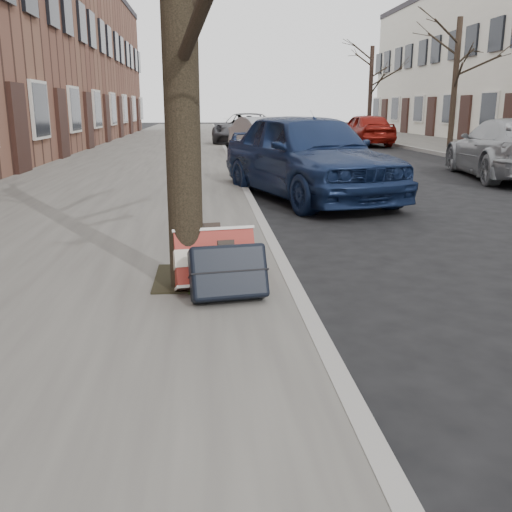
{
  "coord_description": "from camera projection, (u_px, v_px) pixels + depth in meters",
  "views": [
    {
      "loc": [
        -1.96,
        -3.58,
        1.56
      ],
      "look_at": [
        -1.58,
        0.8,
        0.41
      ],
      "focal_mm": 40.0,
      "sensor_mm": 36.0,
      "label": 1
    }
  ],
  "objects": [
    {
      "name": "car_near_mid",
      "position": [
        266.0,
        138.0,
        18.09
      ],
      "size": [
        2.29,
        4.08,
        1.27
      ],
      "primitive_type": "imported",
      "rotation": [
        0.0,
        0.0,
        0.26
      ],
      "color": "#A4A6AC",
      "rests_on": "ground"
    },
    {
      "name": "tree_far_c",
      "position": [
        370.0,
        91.0,
        31.51
      ],
      "size": [
        0.23,
        0.23,
        4.69
      ],
      "primitive_type": "cylinder",
      "color": "black",
      "rests_on": "far_sidewalk"
    },
    {
      "name": "car_far_back",
      "position": [
        365.0,
        129.0,
        23.89
      ],
      "size": [
        1.79,
        4.01,
        1.34
      ],
      "primitive_type": "imported",
      "rotation": [
        0.0,
        0.0,
        3.2
      ],
      "color": "maroon",
      "rests_on": "ground"
    },
    {
      "name": "suitcase_navy",
      "position": [
        228.0,
        272.0,
        4.33
      ],
      "size": [
        0.63,
        0.43,
        0.46
      ],
      "primitive_type": "cube",
      "rotation": [
        -0.42,
        0.0,
        0.16
      ],
      "color": "black",
      "rests_on": "near_sidewalk"
    },
    {
      "name": "far_sidewalk",
      "position": [
        498.0,
        154.0,
        19.11
      ],
      "size": [
        4.0,
        70.0,
        0.12
      ],
      "primitive_type": "cube",
      "color": "slate",
      "rests_on": "ground"
    },
    {
      "name": "car_near_back",
      "position": [
        247.0,
        129.0,
        24.43
      ],
      "size": [
        3.4,
        5.21,
        1.33
      ],
      "primitive_type": "imported",
      "rotation": [
        0.0,
        0.0,
        -0.27
      ],
      "color": "#3A3B40",
      "rests_on": "ground"
    },
    {
      "name": "tree_far_b",
      "position": [
        455.0,
        84.0,
        20.88
      ],
      "size": [
        0.21,
        0.21,
        4.58
      ],
      "primitive_type": "cylinder",
      "color": "black",
      "rests_on": "far_sidewalk"
    },
    {
      "name": "car_far_front",
      "position": [
        509.0,
        149.0,
        12.73
      ],
      "size": [
        2.61,
        4.87,
        1.34
      ],
      "primitive_type": "imported",
      "rotation": [
        0.0,
        0.0,
        2.98
      ],
      "color": "#94979B",
      "rests_on": "ground"
    },
    {
      "name": "suitcase_red",
      "position": [
        215.0,
        259.0,
        4.63
      ],
      "size": [
        0.7,
        0.46,
        0.5
      ],
      "primitive_type": "cube",
      "rotation": [
        -0.42,
        0.0,
        0.17
      ],
      "color": "maroon",
      "rests_on": "near_sidewalk"
    },
    {
      "name": "dirt_patch",
      "position": [
        204.0,
        277.0,
        4.97
      ],
      "size": [
        0.85,
        0.85,
        0.02
      ],
      "primitive_type": "cube",
      "color": "black",
      "rests_on": "near_sidewalk"
    },
    {
      "name": "car_near_front",
      "position": [
        308.0,
        155.0,
        9.87
      ],
      "size": [
        3.0,
        4.8,
        1.52
      ],
      "primitive_type": "imported",
      "rotation": [
        0.0,
        0.0,
        0.29
      ],
      "color": "#16254C",
      "rests_on": "ground"
    },
    {
      "name": "near_sidewalk",
      "position": [
        151.0,
        156.0,
        18.15
      ],
      "size": [
        5.0,
        70.0,
        0.12
      ],
      "primitive_type": "cube",
      "color": "slate",
      "rests_on": "ground"
    },
    {
      "name": "ground",
      "position": [
        489.0,
        336.0,
        4.01
      ],
      "size": [
        120.0,
        120.0,
        0.0
      ],
      "primitive_type": "plane",
      "color": "black",
      "rests_on": "ground"
    }
  ]
}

